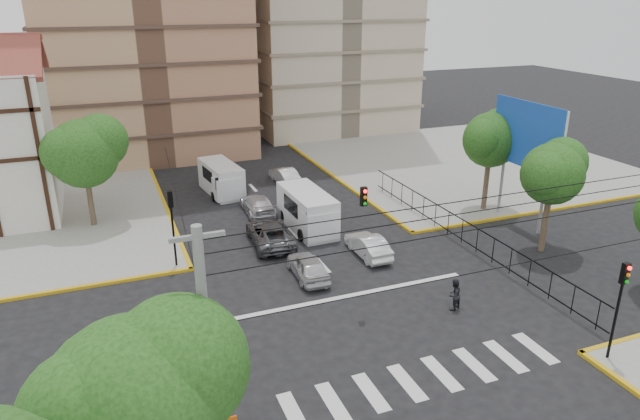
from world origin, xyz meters
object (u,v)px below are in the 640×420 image
traffic_light_nw (172,216)px  pedestrian_crosswalk (454,295)px  van_right_lane (309,212)px  traffic_light_se (620,295)px  van_left_lane (222,180)px  car_silver_front_left (308,266)px  car_white_front_right (368,245)px

traffic_light_nw → pedestrian_crosswalk: traffic_light_nw is taller
traffic_light_nw → van_right_lane: traffic_light_nw is taller
traffic_light_nw → pedestrian_crosswalk: 15.52m
van_right_lane → pedestrian_crosswalk: size_ratio=3.54×
traffic_light_se → van_left_lane: size_ratio=0.80×
traffic_light_se → car_silver_front_left: size_ratio=1.13×
van_left_lane → pedestrian_crosswalk: bearing=-79.7°
van_left_lane → car_silver_front_left: size_ratio=1.40×
van_left_lane → car_silver_front_left: bearing=-92.5°
traffic_light_se → car_silver_front_left: 15.05m
traffic_light_se → van_right_lane: (-6.71, 17.99, -1.87)m
van_left_lane → car_white_front_right: bearing=-75.9°
traffic_light_nw → van_right_lane: 9.40m
traffic_light_nw → traffic_light_se: bearing=-45.0°
traffic_light_se → car_silver_front_left: (-9.09, 11.74, -2.45)m
traffic_light_se → pedestrian_crosswalk: bearing=121.7°
car_silver_front_left → van_right_lane: bearing=-108.5°
car_white_front_right → traffic_light_nw: bearing=-13.2°
car_silver_front_left → car_white_front_right: size_ratio=0.98×
van_right_lane → van_left_lane: size_ratio=1.05×
traffic_light_se → pedestrian_crosswalk: 7.35m
traffic_light_se → car_white_front_right: bearing=110.3°
van_right_lane → pedestrian_crosswalk: bearing=-77.8°
traffic_light_se → van_right_lane: traffic_light_se is taller
car_silver_front_left → traffic_light_nw: bearing=-28.3°
traffic_light_nw → van_right_lane: size_ratio=0.77×
van_right_lane → van_left_lane: (-3.67, 9.23, -0.09)m
traffic_light_nw → van_right_lane: bearing=15.0°
van_left_lane → van_right_lane: bearing=-75.5°
van_right_lane → car_white_front_right: bearing=-71.2°
van_left_lane → pedestrian_crosswalk: 22.31m
car_white_front_right → pedestrian_crosswalk: bearing=99.5°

